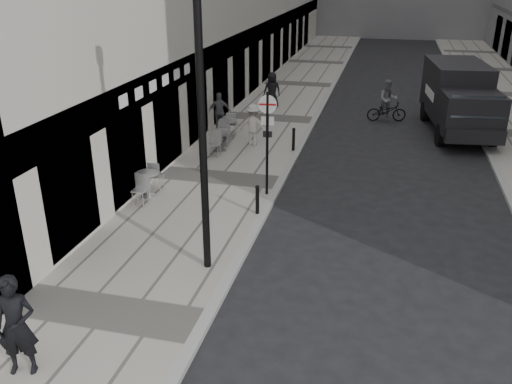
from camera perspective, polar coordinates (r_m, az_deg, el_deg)
sidewalk at (r=24.90m, az=1.50°, el=7.73°), size 4.00×60.00×0.12m
walking_man at (r=10.13m, az=-23.92°, el=-12.77°), size 0.79×0.64×1.86m
sign_post at (r=15.84m, az=1.20°, el=6.52°), size 0.54×0.12×3.14m
lamppost at (r=11.37m, az=-5.75°, el=8.05°), size 0.29×0.29×6.48m
bollard_near at (r=15.09m, az=0.14°, el=-0.90°), size 0.11×0.11×0.79m
bollard_far at (r=20.32m, az=3.97°, el=5.49°), size 0.11×0.11×0.82m
panel_van at (r=24.25m, az=20.59°, el=9.52°), size 2.85×6.10×2.78m
cyclist at (r=25.24m, az=13.63°, el=8.87°), size 1.81×0.91×1.87m
pedestrian_a at (r=22.70m, az=-3.84°, el=8.41°), size 1.01×0.63×1.60m
pedestrian_b at (r=20.74m, az=-0.32°, el=7.06°), size 1.08×0.67×1.62m
pedestrian_c at (r=26.31m, az=1.70°, el=10.64°), size 1.00×0.88×1.73m
cafe_table_near at (r=20.25m, az=-3.82°, el=5.61°), size 0.72×1.62×0.93m
cafe_table_mid at (r=16.48m, az=-11.28°, el=1.00°), size 0.71×1.59×0.91m
cafe_table_far at (r=21.60m, az=-2.97°, el=6.78°), size 0.74×1.66×0.95m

